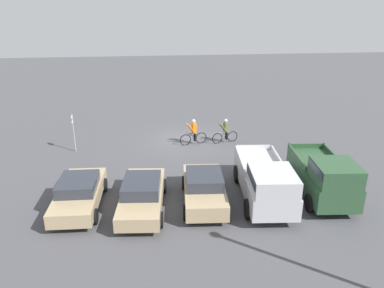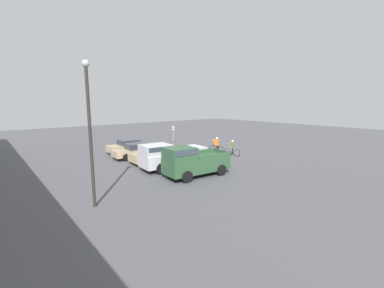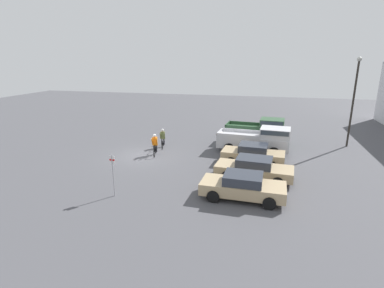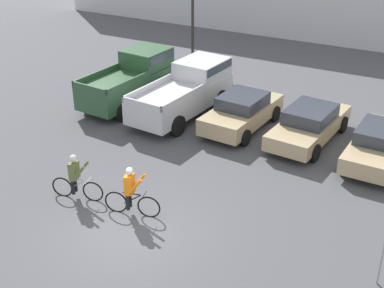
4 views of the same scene
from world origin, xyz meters
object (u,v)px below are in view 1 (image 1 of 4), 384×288
(cyclist_1, at_px, (225,131))
(fire_lane_sign, at_px, (73,129))
(sedan_0, at_px, (204,188))
(sedan_2, at_px, (79,193))
(pickup_truck_1, at_px, (266,181))
(pickup_truck_0, at_px, (324,176))
(cyclist_0, at_px, (194,132))
(sedan_1, at_px, (142,194))

(cyclist_1, distance_m, fire_lane_sign, 9.49)
(sedan_0, xyz_separation_m, sedan_2, (5.60, -0.26, -0.04))
(pickup_truck_1, height_order, fire_lane_sign, fire_lane_sign)
(pickup_truck_0, relative_size, cyclist_0, 2.82)
(pickup_truck_0, height_order, cyclist_0, pickup_truck_0)
(pickup_truck_0, relative_size, pickup_truck_1, 0.89)
(sedan_0, height_order, fire_lane_sign, fire_lane_sign)
(pickup_truck_0, bearing_deg, fire_lane_sign, -30.14)
(sedan_1, height_order, sedan_2, sedan_1)
(fire_lane_sign, bearing_deg, cyclist_1, -176.96)
(fire_lane_sign, bearing_deg, pickup_truck_0, 149.86)
(sedan_0, distance_m, sedan_2, 5.61)
(cyclist_1, bearing_deg, sedan_1, 55.71)
(sedan_0, height_order, cyclist_1, cyclist_1)
(sedan_0, bearing_deg, pickup_truck_1, 173.95)
(sedan_0, height_order, sedan_2, sedan_0)
(pickup_truck_1, bearing_deg, sedan_1, -1.05)
(pickup_truck_1, relative_size, fire_lane_sign, 2.35)
(pickup_truck_0, distance_m, sedan_2, 11.19)
(cyclist_0, height_order, cyclist_1, cyclist_0)
(sedan_1, bearing_deg, cyclist_1, -124.29)
(pickup_truck_0, bearing_deg, cyclist_0, -56.08)
(cyclist_1, bearing_deg, sedan_0, 71.81)
(pickup_truck_1, distance_m, cyclist_0, 8.12)
(pickup_truck_1, xyz_separation_m, cyclist_1, (0.28, -7.85, -0.32))
(pickup_truck_1, xyz_separation_m, cyclist_0, (2.36, -7.76, -0.29))
(pickup_truck_1, bearing_deg, cyclist_0, -73.06)
(pickup_truck_1, bearing_deg, cyclist_1, -87.97)
(sedan_0, relative_size, fire_lane_sign, 1.84)
(pickup_truck_1, xyz_separation_m, sedan_2, (8.36, -0.55, -0.41))
(pickup_truck_0, relative_size, sedan_0, 1.14)
(sedan_2, height_order, fire_lane_sign, fire_lane_sign)
(sedan_2, relative_size, cyclist_0, 2.51)
(sedan_0, distance_m, sedan_1, 2.81)
(pickup_truck_1, bearing_deg, pickup_truck_0, -178.49)
(pickup_truck_0, height_order, cyclist_1, pickup_truck_0)
(sedan_2, xyz_separation_m, cyclist_0, (-6.00, -7.20, 0.11))
(sedan_1, bearing_deg, cyclist_0, -112.67)
(cyclist_0, relative_size, cyclist_1, 1.01)
(pickup_truck_1, relative_size, sedan_0, 1.28)
(cyclist_1, height_order, fire_lane_sign, fire_lane_sign)
(cyclist_0, bearing_deg, pickup_truck_1, 106.94)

